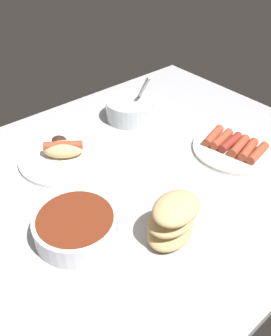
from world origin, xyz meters
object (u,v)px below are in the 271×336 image
plate_sausages (234,147)px  bowl_chili (76,226)px  plate_hotdog_assembled (64,153)px  bread_stack (172,220)px  bowl_coleslaw (130,109)px

plate_sausages → bowl_chili: bowl_chili is taller
plate_hotdog_assembled → bowl_chili: bearing=-115.7°
bread_stack → bowl_chili: 20.44cm
plate_hotdog_assembled → bowl_coleslaw: bowl_coleslaw is taller
bread_stack → plate_hotdog_assembled: (-2.69, 39.35, -3.83)cm
plate_hotdog_assembled → bowl_coleslaw: size_ratio=1.58×
plate_hotdog_assembled → bowl_chili: size_ratio=1.40×
plate_sausages → bowl_coleslaw: (-11.38, 33.10, 2.36)cm
bread_stack → plate_sausages: bread_stack is taller
plate_sausages → bread_stack: bearing=-162.9°
bread_stack → plate_hotdog_assembled: bearing=93.9°
plate_hotdog_assembled → bread_stack: bearing=-86.1°
bread_stack → bowl_chili: bearing=138.0°
plate_hotdog_assembled → plate_sausages: plate_hotdog_assembled is taller
plate_sausages → bowl_chili: bearing=177.3°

